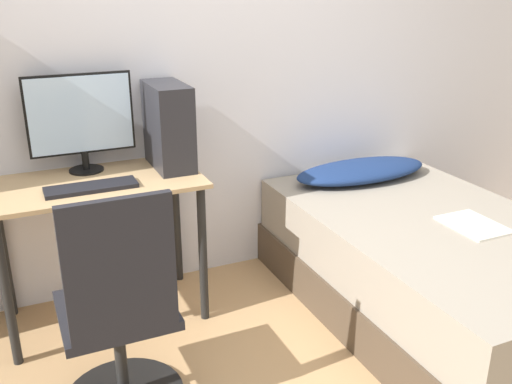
% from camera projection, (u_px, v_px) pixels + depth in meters
% --- Properties ---
extents(wall_back, '(8.00, 0.05, 2.50)m').
position_uv_depth(wall_back, '(176.00, 67.00, 3.10)').
color(wall_back, silver).
rests_on(wall_back, ground_plane).
extents(desk, '(1.03, 0.56, 0.77)m').
position_uv_depth(desk, '(98.00, 206.00, 2.85)').
color(desk, tan).
rests_on(desk, ground_plane).
extents(office_chair, '(0.51, 0.51, 1.01)m').
position_uv_depth(office_chair, '(120.00, 331.00, 2.26)').
color(office_chair, black).
rests_on(office_chair, ground_plane).
extents(bed, '(1.16, 1.89, 0.54)m').
position_uv_depth(bed, '(431.00, 267.00, 3.02)').
color(bed, '#4C3D2D').
rests_on(bed, ground_plane).
extents(pillow, '(0.88, 0.36, 0.11)m').
position_uv_depth(pillow, '(362.00, 171.00, 3.49)').
color(pillow, navy).
rests_on(pillow, bed).
extents(magazine, '(0.24, 0.32, 0.01)m').
position_uv_depth(magazine, '(474.00, 225.00, 2.85)').
color(magazine, silver).
rests_on(magazine, bed).
extents(monitor, '(0.53, 0.18, 0.50)m').
position_uv_depth(monitor, '(81.00, 118.00, 2.86)').
color(monitor, black).
rests_on(monitor, desk).
extents(keyboard, '(0.43, 0.14, 0.02)m').
position_uv_depth(keyboard, '(91.00, 187.00, 2.69)').
color(keyboard, black).
rests_on(keyboard, desk).
extents(pc_tower, '(0.18, 0.37, 0.44)m').
position_uv_depth(pc_tower, '(168.00, 126.00, 2.95)').
color(pc_tower, '#232328').
rests_on(pc_tower, desk).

